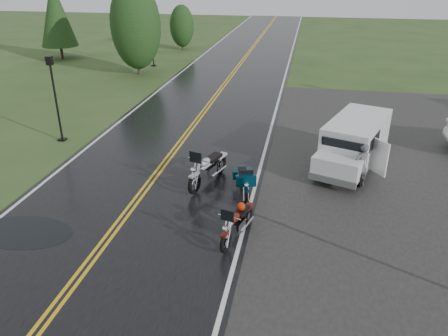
% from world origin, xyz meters
% --- Properties ---
extents(ground, '(120.00, 120.00, 0.00)m').
position_xyz_m(ground, '(0.00, 0.00, 0.00)').
color(ground, '#2D471E').
rests_on(ground, ground).
extents(road, '(8.00, 100.00, 0.04)m').
position_xyz_m(road, '(0.00, 10.00, 0.02)').
color(road, black).
rests_on(road, ground).
extents(motorcycle_red, '(1.26, 2.22, 1.24)m').
position_xyz_m(motorcycle_red, '(3.49, -1.35, 0.62)').
color(motorcycle_red, '#4F1409').
rests_on(motorcycle_red, ground).
extents(motorcycle_teal, '(1.23, 2.17, 1.21)m').
position_xyz_m(motorcycle_teal, '(3.66, 1.31, 0.61)').
color(motorcycle_teal, '#052937').
rests_on(motorcycle_teal, ground).
extents(motorcycle_silver, '(1.62, 2.66, 1.48)m').
position_xyz_m(motorcycle_silver, '(1.82, 1.75, 0.74)').
color(motorcycle_silver, '#9FA1A6').
rests_on(motorcycle_silver, ground).
extents(van_white, '(3.40, 5.23, 1.92)m').
position_xyz_m(van_white, '(6.02, 3.95, 0.96)').
color(van_white, silver).
rests_on(van_white, ground).
extents(person_at_van, '(0.71, 0.66, 1.64)m').
position_xyz_m(person_at_van, '(7.42, 3.43, 0.82)').
color(person_at_van, '#4A4A4F').
rests_on(person_at_van, ground).
extents(lamp_post_near_left, '(0.33, 0.33, 3.81)m').
position_xyz_m(lamp_post_near_left, '(-5.35, 5.65, 1.90)').
color(lamp_post_near_left, black).
rests_on(lamp_post_near_left, ground).
extents(lamp_post_far_left, '(0.34, 0.34, 3.92)m').
position_xyz_m(lamp_post_far_left, '(-6.55, 21.67, 1.96)').
color(lamp_post_far_left, black).
rests_on(lamp_post_far_left, ground).
extents(tree_left_mid, '(3.50, 3.50, 5.47)m').
position_xyz_m(tree_left_mid, '(-6.67, 18.85, 2.74)').
color(tree_left_mid, '#1E3D19').
rests_on(tree_left_mid, ground).
extents(tree_left_far, '(2.21, 2.21, 3.40)m').
position_xyz_m(tree_left_far, '(-6.33, 29.25, 1.70)').
color(tree_left_far, '#1E3D19').
rests_on(tree_left_far, ground).
extents(pine_left_far, '(2.93, 2.93, 6.11)m').
position_xyz_m(pine_left_far, '(-15.06, 22.95, 3.06)').
color(pine_left_far, '#1E3D19').
rests_on(pine_left_far, ground).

